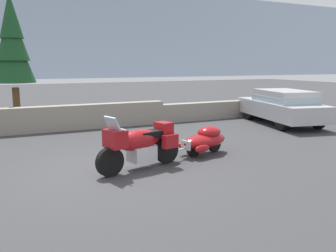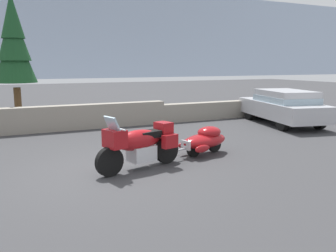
# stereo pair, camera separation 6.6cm
# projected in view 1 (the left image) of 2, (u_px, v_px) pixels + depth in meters

# --- Properties ---
(ground_plane) EXTENTS (80.00, 80.00, 0.00)m
(ground_plane) POSITION_uv_depth(u_px,v_px,m) (107.00, 172.00, 8.23)
(ground_plane) COLOR #38383A
(stone_guard_wall) EXTENTS (24.00, 0.59, 0.94)m
(stone_guard_wall) POSITION_uv_depth(u_px,v_px,m) (54.00, 120.00, 13.14)
(stone_guard_wall) COLOR gray
(stone_guard_wall) RESTS_ON ground
(distant_ridgeline) EXTENTS (240.00, 80.00, 16.00)m
(distant_ridgeline) POSITION_uv_depth(u_px,v_px,m) (2.00, 43.00, 91.95)
(distant_ridgeline) COLOR #99A8BF
(distant_ridgeline) RESTS_ON ground
(touring_motorcycle) EXTENTS (2.27, 1.11, 1.33)m
(touring_motorcycle) POSITION_uv_depth(u_px,v_px,m) (140.00, 144.00, 8.30)
(touring_motorcycle) COLOR black
(touring_motorcycle) RESTS_ON ground
(car_shaped_trailer) EXTENTS (2.22, 1.08, 0.76)m
(car_shaped_trailer) POSITION_uv_depth(u_px,v_px,m) (205.00, 140.00, 9.75)
(car_shaped_trailer) COLOR black
(car_shaped_trailer) RESTS_ON ground
(sedan_at_right_edge) EXTENTS (2.73, 4.78, 1.41)m
(sedan_at_right_edge) POSITION_uv_depth(u_px,v_px,m) (282.00, 106.00, 14.63)
(sedan_at_right_edge) COLOR black
(sedan_at_right_edge) RESTS_ON ground
(pine_tree_tall) EXTENTS (1.64, 1.64, 5.25)m
(pine_tree_tall) POSITION_uv_depth(u_px,v_px,m) (12.00, 43.00, 14.09)
(pine_tree_tall) COLOR brown
(pine_tree_tall) RESTS_ON ground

